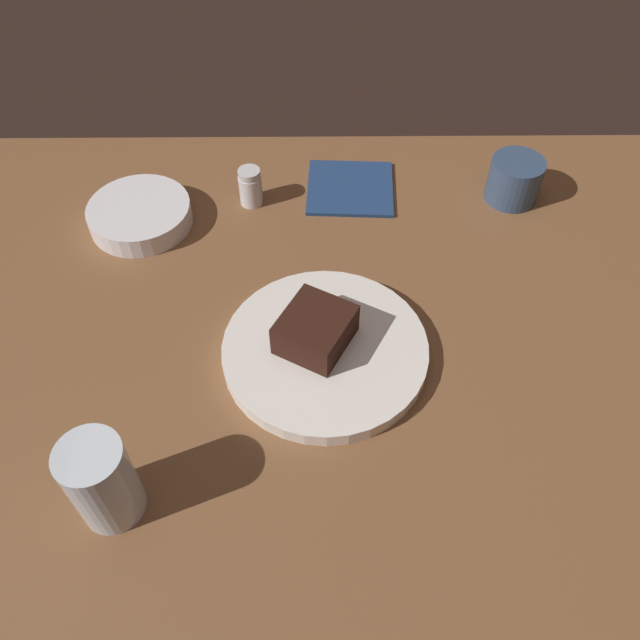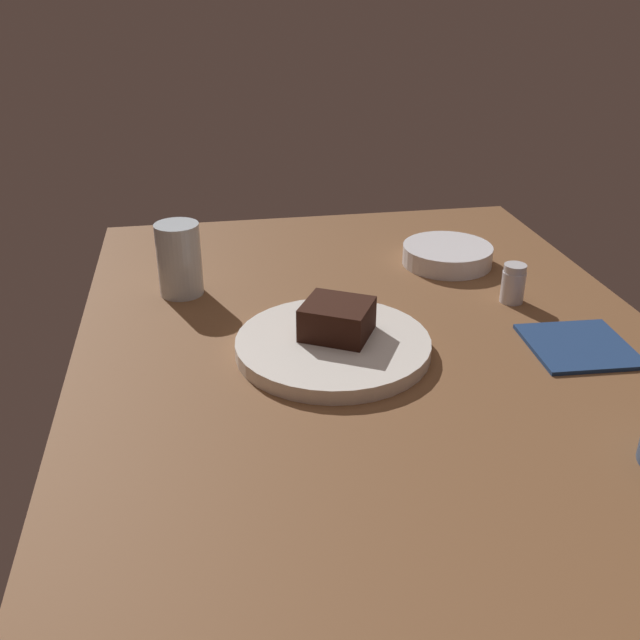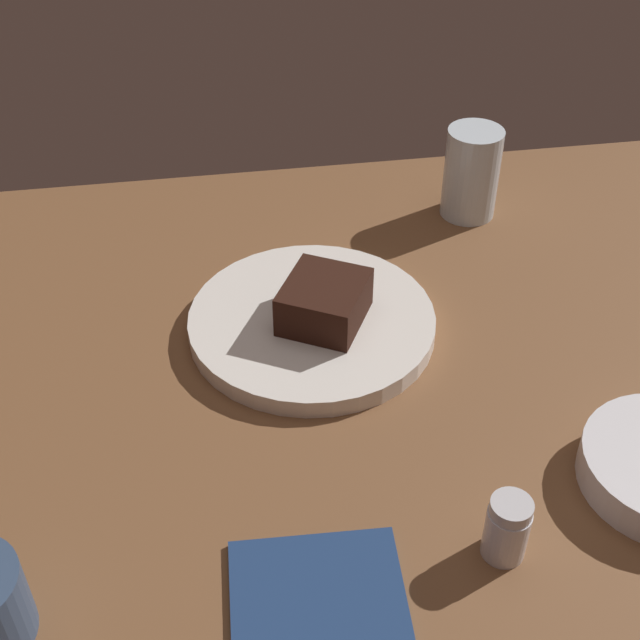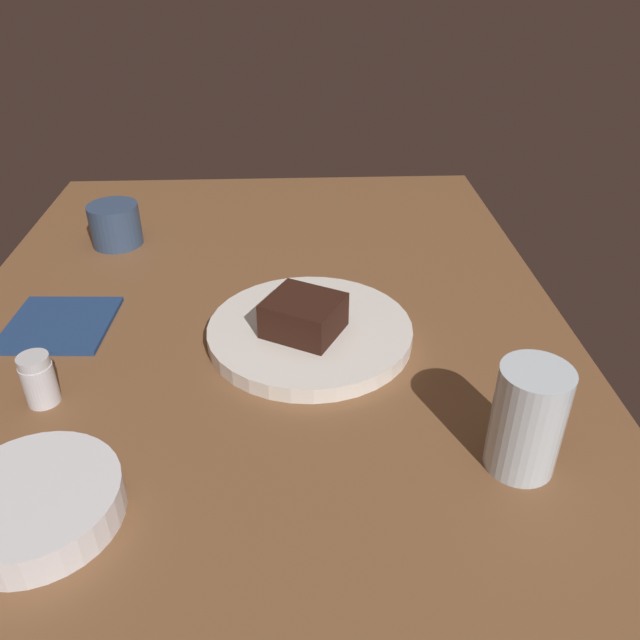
# 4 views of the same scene
# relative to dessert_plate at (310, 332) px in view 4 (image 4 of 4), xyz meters

# --- Properties ---
(dining_table) EXTENTS (1.20, 0.84, 0.03)m
(dining_table) POSITION_rel_dessert_plate_xyz_m (0.01, 0.07, -0.03)
(dining_table) COLOR brown
(dining_table) RESTS_ON ground
(dessert_plate) EXTENTS (0.27, 0.27, 0.02)m
(dessert_plate) POSITION_rel_dessert_plate_xyz_m (0.00, 0.00, 0.00)
(dessert_plate) COLOR white
(dessert_plate) RESTS_ON dining_table
(chocolate_cake_slice) EXTENTS (0.11, 0.12, 0.05)m
(chocolate_cake_slice) POSITION_rel_dessert_plate_xyz_m (-0.01, 0.01, 0.03)
(chocolate_cake_slice) COLOR black
(chocolate_cake_slice) RESTS_ON dessert_plate
(salt_shaker) EXTENTS (0.04, 0.04, 0.06)m
(salt_shaker) POSITION_rel_dessert_plate_xyz_m (-0.11, 0.31, 0.02)
(salt_shaker) COLOR silver
(salt_shaker) RESTS_ON dining_table
(water_glass) EXTENTS (0.07, 0.07, 0.12)m
(water_glass) POSITION_rel_dessert_plate_xyz_m (-0.24, -0.20, 0.05)
(water_glass) COLOR silver
(water_glass) RESTS_ON dining_table
(side_bowl) EXTENTS (0.16, 0.16, 0.03)m
(side_bowl) POSITION_rel_dessert_plate_xyz_m (-0.28, 0.26, 0.01)
(side_bowl) COLOR silver
(side_bowl) RESTS_ON dining_table
(coffee_cup) EXTENTS (0.08, 0.08, 0.07)m
(coffee_cup) POSITION_rel_dessert_plate_xyz_m (0.30, 0.32, 0.02)
(coffee_cup) COLOR #334766
(coffee_cup) RESTS_ON dining_table
(folded_napkin) EXTENTS (0.15, 0.14, 0.01)m
(folded_napkin) POSITION_rel_dessert_plate_xyz_m (0.05, 0.34, -0.01)
(folded_napkin) COLOR navy
(folded_napkin) RESTS_ON dining_table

